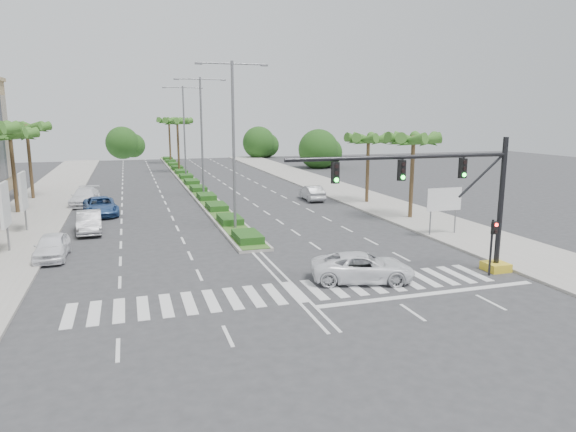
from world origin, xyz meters
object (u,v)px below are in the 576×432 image
car_parked_b (89,222)px  car_parked_a (52,246)px  car_parked_c (101,206)px  car_parked_d (85,197)px  car_right (312,193)px  car_crossing (363,267)px

car_parked_b → car_parked_a: bearing=-106.9°
car_parked_b → car_parked_c: size_ratio=0.85×
car_parked_a → car_parked_d: size_ratio=0.79×
car_parked_d → car_right: 21.63m
car_parked_a → car_parked_d: bearing=89.9°
car_parked_a → car_parked_b: 6.90m
car_right → car_parked_b: bearing=26.5°
car_parked_c → car_parked_d: size_ratio=1.00×
car_right → car_parked_c: bearing=8.9°
car_parked_a → car_right: 26.78m
car_crossing → car_parked_c: bearing=47.3°
car_right → car_parked_a: bearing=38.3°
car_parked_d → car_right: car_parked_d is taller
car_parked_b → car_parked_d: car_parked_d is taller
car_parked_b → car_parked_c: (0.49, 6.72, -0.01)m
car_parked_d → car_crossing: (15.07, -28.27, -0.08)m
car_parked_a → car_crossing: size_ratio=0.83×
car_parked_a → car_crossing: bearing=-29.1°
car_parked_b → car_crossing: (13.95, -15.93, -0.05)m
car_parked_b → car_parked_d: 12.38m
car_parked_a → car_parked_b: bearing=77.6°
car_parked_c → car_right: size_ratio=1.24×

